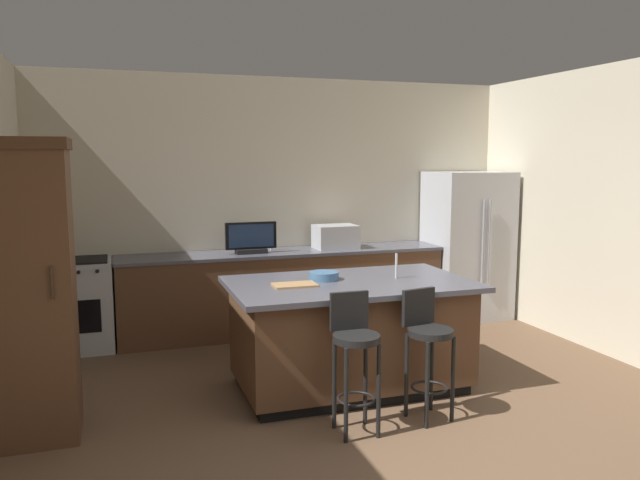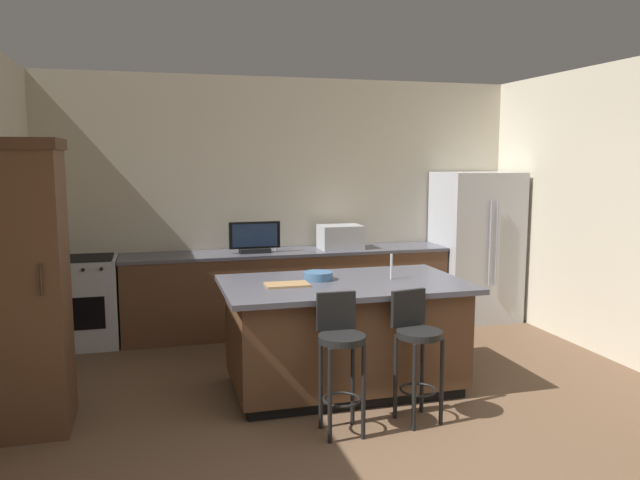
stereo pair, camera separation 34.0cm
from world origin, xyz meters
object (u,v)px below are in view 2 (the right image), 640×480
Objects in this scene: cabinet_tower at (21,282)px; microwave at (340,237)px; kitchen_island at (344,334)px; range_oven at (79,302)px; tv_monitor at (255,239)px; cutting_board at (287,285)px; fruit_bowl at (318,276)px; bar_stool_right at (416,344)px; refrigerator at (475,246)px; bar_stool_left at (341,350)px.

microwave is at bearing 34.07° from cabinet_tower.
kitchen_island is 2.98m from range_oven.
tv_monitor is 1.59× the size of cutting_board.
range_oven is 2.67× the size of cutting_board.
fruit_bowl is 0.71× the size of cutting_board.
range_oven is at bearing 140.77° from fruit_bowl.
refrigerator is at bearing 42.08° from bar_stool_right.
tv_monitor reaches higher than cutting_board.
cabinet_tower is (-0.15, -2.04, 0.63)m from range_oven.
microwave is at bearing 177.37° from refrigerator.
range_oven is 2.79m from fruit_bowl.
tv_monitor reaches higher than bar_stool_right.
microwave is 2.69m from bar_stool_right.
kitchen_island is at bearing 101.89° from bar_stool_right.
kitchen_island is 2.03× the size of bar_stool_left.
bar_stool_left is (2.18, -0.65, -0.49)m from cabinet_tower.
cabinet_tower reaches higher than cutting_board.
range_oven is 3.38m from bar_stool_left.
tv_monitor is at bearing 179.44° from refrigerator.
refrigerator is at bearing -2.63° from microwave.
fruit_bowl is at bearing -113.02° from microwave.
cutting_board is at bearing -146.41° from refrigerator.
cutting_board is (-0.50, -0.03, 0.47)m from kitchen_island.
fruit_bowl is at bearing 108.67° from bar_stool_right.
cabinet_tower is at bearing -176.15° from cutting_board.
tv_monitor is (1.86, -0.05, 0.61)m from range_oven.
range_oven is 2.14m from cabinet_tower.
kitchen_island is at bearing -38.94° from range_oven.
bar_stool_right is at bearing -41.72° from cutting_board.
range_oven is at bearing 133.65° from cutting_board.
microwave is at bearing 2.94° from tv_monitor.
cutting_board is at bearing 3.85° from cabinet_tower.
cutting_board is (-2.75, -1.83, 0.04)m from refrigerator.
bar_stool_left reaches higher than range_oven.
refrigerator reaches higher than cutting_board.
range_oven is 2.67m from cutting_board.
bar_stool_right is at bearing -44.98° from range_oven.
microwave is at bearing 73.27° from bar_stool_left.
microwave is 0.48× the size of bar_stool_left.
fruit_bowl is (-0.19, 0.14, 0.49)m from kitchen_island.
range_oven is at bearing 123.97° from bar_stool_right.
cabinet_tower is 2.09× the size of bar_stool_left.
bar_stool_left is at bearing -52.92° from range_oven.
refrigerator reaches higher than microwave.
microwave reaches higher than bar_stool_left.
bar_stool_left is at bearing -16.69° from cabinet_tower.
bar_stool_right reaches higher than kitchen_island.
cutting_board is at bearing -118.81° from microwave.
fruit_bowl is at bearing -145.80° from refrigerator.
tv_monitor is at bearing 99.11° from fruit_bowl.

